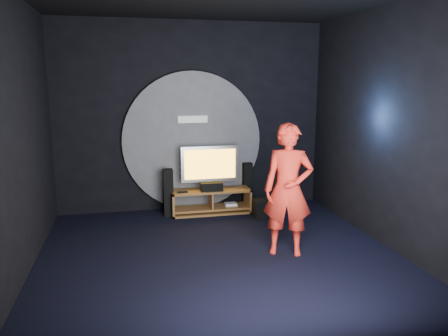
{
  "coord_description": "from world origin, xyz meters",
  "views": [
    {
      "loc": [
        -1.19,
        -5.63,
        2.43
      ],
      "look_at": [
        0.29,
        1.05,
        1.05
      ],
      "focal_mm": 35.0,
      "sensor_mm": 36.0,
      "label": 1
    }
  ],
  "objects_px": {
    "tower_speaker_left": "(168,193)",
    "tower_speaker_right": "(247,185)",
    "media_console": "(211,203)",
    "subwoofer": "(262,209)",
    "tv": "(210,166)",
    "player": "(288,190)"
  },
  "relations": [
    {
      "from": "tower_speaker_left",
      "to": "tower_speaker_right",
      "type": "distance_m",
      "value": 1.59
    },
    {
      "from": "media_console",
      "to": "subwoofer",
      "type": "distance_m",
      "value": 0.96
    },
    {
      "from": "tower_speaker_right",
      "to": "subwoofer",
      "type": "relative_size",
      "value": 2.66
    },
    {
      "from": "tv",
      "to": "player",
      "type": "height_order",
      "value": "player"
    },
    {
      "from": "tv",
      "to": "tower_speaker_left",
      "type": "height_order",
      "value": "tv"
    },
    {
      "from": "tv",
      "to": "tower_speaker_left",
      "type": "xyz_separation_m",
      "value": [
        -0.78,
        -0.07,
        -0.45
      ]
    },
    {
      "from": "subwoofer",
      "to": "player",
      "type": "height_order",
      "value": "player"
    },
    {
      "from": "media_console",
      "to": "tv",
      "type": "distance_m",
      "value": 0.7
    },
    {
      "from": "tower_speaker_right",
      "to": "player",
      "type": "height_order",
      "value": "player"
    },
    {
      "from": "tower_speaker_right",
      "to": "subwoofer",
      "type": "bearing_deg",
      "value": -84.78
    },
    {
      "from": "tower_speaker_left",
      "to": "tv",
      "type": "bearing_deg",
      "value": 5.04
    },
    {
      "from": "tower_speaker_left",
      "to": "subwoofer",
      "type": "distance_m",
      "value": 1.72
    },
    {
      "from": "tv",
      "to": "tower_speaker_right",
      "type": "distance_m",
      "value": 0.93
    },
    {
      "from": "tv",
      "to": "tower_speaker_left",
      "type": "bearing_deg",
      "value": -174.96
    },
    {
      "from": "tv",
      "to": "tower_speaker_right",
      "type": "xyz_separation_m",
      "value": [
        0.78,
        0.23,
        -0.45
      ]
    },
    {
      "from": "tower_speaker_left",
      "to": "subwoofer",
      "type": "xyz_separation_m",
      "value": [
        1.63,
        -0.46,
        -0.27
      ]
    },
    {
      "from": "player",
      "to": "subwoofer",
      "type": "bearing_deg",
      "value": 106.31
    },
    {
      "from": "tv",
      "to": "player",
      "type": "distance_m",
      "value": 2.29
    },
    {
      "from": "tv",
      "to": "media_console",
      "type": "bearing_deg",
      "value": -84.19
    },
    {
      "from": "subwoofer",
      "to": "player",
      "type": "distance_m",
      "value": 1.82
    },
    {
      "from": "media_console",
      "to": "subwoofer",
      "type": "relative_size",
      "value": 4.49
    },
    {
      "from": "media_console",
      "to": "player",
      "type": "bearing_deg",
      "value": -71.89
    }
  ]
}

